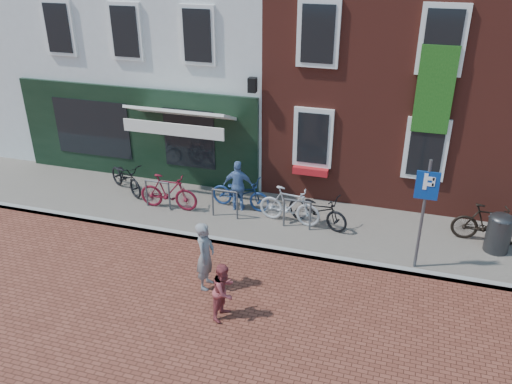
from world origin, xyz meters
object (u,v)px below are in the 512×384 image
(boy, at_px, (224,291))
(bicycle_4, at_px, (318,210))
(bicycle_1, at_px, (168,192))
(litter_bin, at_px, (499,231))
(parking_sign, at_px, (425,201))
(cafe_person, at_px, (238,186))
(bicycle_0, at_px, (126,177))
(bicycle_2, at_px, (241,193))
(bicycle_5, at_px, (488,224))
(bicycle_3, at_px, (289,205))
(woman, at_px, (205,256))

(boy, relative_size, bicycle_4, 0.71)
(boy, relative_size, bicycle_1, 0.73)
(litter_bin, relative_size, parking_sign, 0.40)
(cafe_person, relative_size, bicycle_0, 0.83)
(bicycle_2, bearing_deg, parking_sign, -102.55)
(bicycle_5, bearing_deg, bicycle_3, 96.68)
(cafe_person, relative_size, bicycle_5, 0.86)
(cafe_person, bearing_deg, bicycle_0, -9.11)
(litter_bin, relative_size, bicycle_3, 0.63)
(cafe_person, xyz_separation_m, bicycle_0, (-3.59, 0.13, -0.27))
(litter_bin, bearing_deg, woman, -152.45)
(parking_sign, height_order, woman, parking_sign)
(bicycle_0, height_order, bicycle_2, same)
(bicycle_0, height_order, bicycle_4, same)
(bicycle_4, relative_size, bicycle_5, 1.03)
(bicycle_3, xyz_separation_m, bicycle_5, (4.94, 0.47, 0.00))
(litter_bin, bearing_deg, bicycle_3, -178.71)
(bicycle_1, height_order, bicycle_2, bicycle_1)
(litter_bin, height_order, bicycle_0, litter_bin)
(bicycle_1, relative_size, bicycle_5, 1.00)
(bicycle_5, bearing_deg, bicycle_2, 91.56)
(bicycle_3, bearing_deg, cafe_person, 85.05)
(litter_bin, xyz_separation_m, bicycle_2, (-6.68, 0.32, -0.09))
(boy, height_order, bicycle_1, boy)
(bicycle_1, bearing_deg, parking_sign, -100.15)
(litter_bin, height_order, bicycle_3, litter_bin)
(litter_bin, distance_m, bicycle_1, 8.60)
(parking_sign, xyz_separation_m, cafe_person, (-4.83, 1.51, -0.99))
(parking_sign, distance_m, bicycle_1, 6.90)
(parking_sign, xyz_separation_m, bicycle_3, (-3.30, 1.19, -1.21))
(litter_bin, distance_m, parking_sign, 2.56)
(woman, bearing_deg, bicycle_2, 3.74)
(boy, relative_size, bicycle_5, 0.73)
(bicycle_1, xyz_separation_m, bicycle_5, (8.37, 0.68, 0.00))
(bicycle_1, bearing_deg, woman, -143.94)
(cafe_person, xyz_separation_m, bicycle_5, (6.48, 0.15, -0.22))
(boy, xyz_separation_m, bicycle_5, (5.32, 4.49, -0.01))
(bicycle_0, bearing_deg, bicycle_2, -57.48)
(bicycle_0, height_order, bicycle_3, bicycle_3)
(parking_sign, distance_m, boy, 4.79)
(bicycle_2, distance_m, bicycle_5, 6.45)
(litter_bin, xyz_separation_m, parking_sign, (-1.87, -1.30, 1.17))
(boy, bearing_deg, parking_sign, -41.40)
(bicycle_2, bearing_deg, boy, -159.71)
(parking_sign, xyz_separation_m, bicycle_2, (-4.81, 1.62, -1.26))
(woman, distance_m, bicycle_5, 7.07)
(boy, bearing_deg, bicycle_5, -38.82)
(parking_sign, relative_size, bicycle_1, 1.58)
(bicycle_1, bearing_deg, bicycle_2, -73.47)
(litter_bin, bearing_deg, cafe_person, 178.22)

